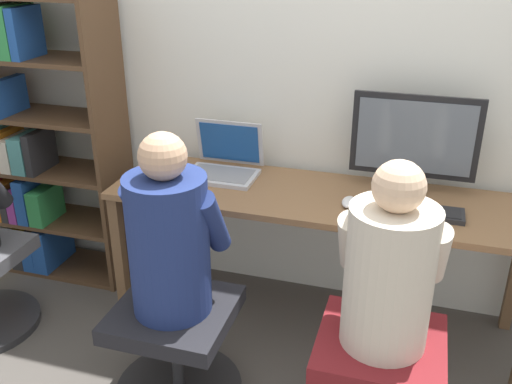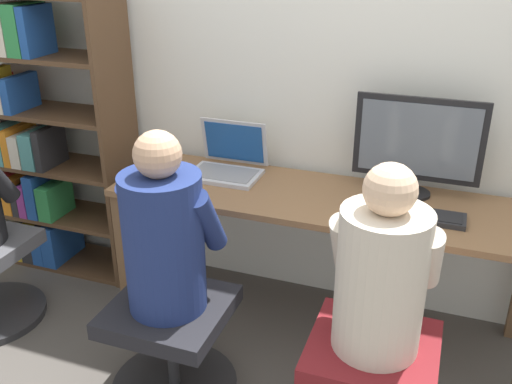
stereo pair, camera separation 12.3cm
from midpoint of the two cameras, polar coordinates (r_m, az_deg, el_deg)
name	(u,v)px [view 1 (the left image)]	position (r m, az deg, el deg)	size (l,w,h in m)	color
ground_plane	(301,357)	(2.79, 3.20, -16.14)	(14.00, 14.00, 0.00)	#4C4742
wall_back	(339,53)	(2.78, 7.01, 13.67)	(10.00, 0.05, 2.60)	silver
desk	(319,210)	(2.66, 4.96, -1.80)	(1.94, 0.56, 0.71)	brown
desktop_monitor	(414,141)	(2.65, 14.26, 4.91)	(0.56, 0.16, 0.46)	black
laptop	(224,164)	(2.84, -4.48, 2.77)	(0.35, 0.29, 0.25)	#B7B7BC
keyboard	(414,210)	(2.52, 14.20, -1.82)	(0.41, 0.13, 0.03)	#232326
computer_mouse_by_keyboard	(349,202)	(2.54, 7.91, -1.02)	(0.06, 0.11, 0.03)	silver
office_chair_left	(377,381)	(2.33, 10.43, -18.14)	(0.54, 0.54, 0.45)	#262628
office_chair_right	(176,346)	(2.48, -9.43, -14.99)	(0.54, 0.54, 0.45)	#262628
person_at_monitor	(390,268)	(2.03, 11.53, -7.48)	(0.38, 0.35, 0.71)	beige
person_at_laptop	(169,236)	(2.20, -10.29, -4.38)	(0.38, 0.36, 0.73)	navy
bookshelf	(20,147)	(3.41, -23.49, 4.17)	(0.92, 0.34, 1.55)	#513823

